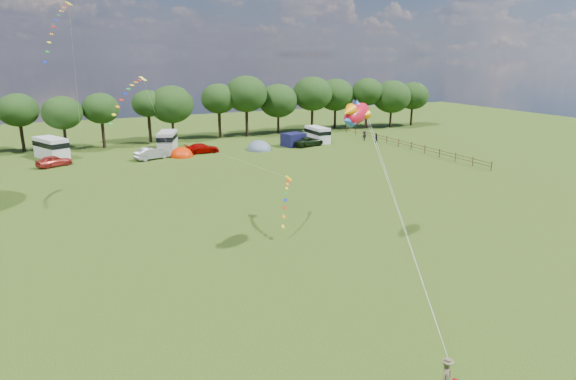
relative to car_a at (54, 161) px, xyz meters
name	(u,v)px	position (x,y,z in m)	size (l,w,h in m)	color
ground_plane	(343,284)	(16.02, -43.34, -0.72)	(180.00, 180.00, 0.00)	black
tree_line	(194,101)	(21.33, 11.65, 5.63)	(102.98, 10.98, 10.27)	black
fence	(405,144)	(48.02, -8.84, -0.02)	(0.12, 33.12, 1.20)	#472D19
car_a	(54,161)	(0.00, 0.00, 0.00)	(1.70, 4.33, 1.44)	#A1241E
car_b	(152,154)	(12.01, -0.75, 0.06)	(1.66, 4.43, 1.56)	gray
car_c	(202,148)	(19.25, 0.45, -0.02)	(1.96, 4.66, 1.40)	#900300
car_d	(308,141)	(35.54, -1.05, 0.01)	(2.43, 5.36, 1.46)	black
campervan_b	(51,147)	(-0.24, 5.75, 0.80)	(4.66, 6.26, 2.83)	silver
campervan_c	(167,140)	(15.36, 5.41, 0.71)	(4.05, 5.92, 2.67)	#B3B3B5
campervan_d	(317,134)	(38.53, 1.34, 0.60)	(2.25, 5.07, 2.46)	silver
tent_orange	(182,156)	(16.03, -0.55, -0.70)	(3.25, 3.56, 2.55)	red
tent_greyblue	(259,150)	(27.53, -0.78, -0.70)	(3.72, 4.08, 2.77)	slate
awning_navy	(293,140)	(33.53, -0.13, 0.28)	(3.19, 2.59, 1.99)	#121238
kite_flyer	(446,379)	(14.52, -53.79, 0.10)	(0.60, 0.39, 1.64)	brown
fish_kite	(355,114)	(19.41, -38.77, 9.05)	(3.64, 2.85, 1.99)	red
streamer_kite_a	(59,22)	(2.29, -13.69, 15.92)	(3.26, 5.57, 5.75)	yellow
streamer_kite_b	(130,92)	(7.35, -20.08, 9.64)	(4.30, 4.78, 3.83)	#FFF138
streamer_kite_c	(287,193)	(17.30, -32.35, 2.09)	(3.15, 5.03, 2.82)	#CFB100
walker_a	(376,138)	(46.78, -3.10, 0.04)	(0.74, 0.45, 1.51)	black
walker_b	(364,136)	(46.12, -0.73, 0.08)	(1.03, 0.48, 1.60)	black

